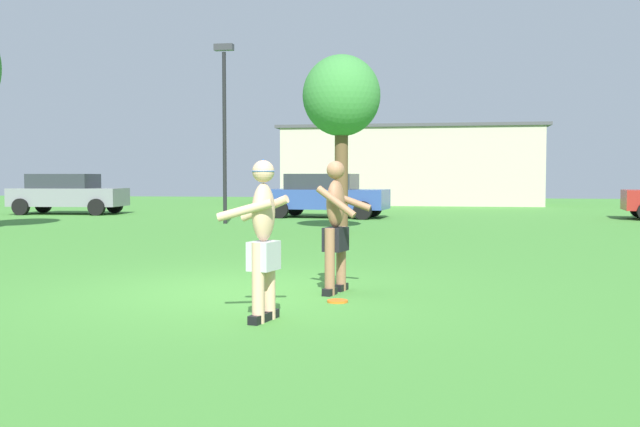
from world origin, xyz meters
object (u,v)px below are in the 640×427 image
Objects in this scene: player_with_cap at (263,233)px; car_blue_mid_lot at (326,195)px; car_gray_far_end at (67,193)px; player_in_black at (336,224)px; tree_left_field at (341,99)px; lamp_post at (224,114)px; frisbee at (337,301)px.

player_with_cap is 18.36m from car_blue_mid_lot.
car_blue_mid_lot is at bearing -2.97° from car_gray_far_end.
player_in_black is 9.92m from tree_left_field.
car_blue_mid_lot is 5.30m from lamp_post.
player_in_black reaches higher than player_with_cap.
tree_left_field reaches higher than player_with_cap.
lamp_post reaches higher than player_in_black.
car_gray_far_end is 14.28m from tree_left_field.
player_in_black is 21.41m from car_gray_far_end.
player_with_cap is at bearing -104.49° from player_in_black.
player_in_black is 13.88m from lamp_post.
lamp_post reaches higher than frisbee.
player_with_cap is at bearing -86.09° from tree_left_field.
frisbee is at bearing -80.09° from player_in_black.
player_in_black is 0.30× the size of lamp_post.
car_blue_mid_lot is 7.51m from tree_left_field.
car_blue_mid_lot is 0.80× the size of lamp_post.
player_with_cap is 15.44m from lamp_post.
player_with_cap is 1.95m from player_in_black.
car_blue_mid_lot is at bearing 99.70° from player_in_black.
tree_left_field reaches higher than car_gray_far_end.
frisbee is 0.06× the size of car_gray_far_end.
frisbee is (0.60, 1.22, -0.91)m from player_with_cap.
player_with_cap is 0.36× the size of tree_left_field.
lamp_post reaches higher than car_gray_far_end.
player_with_cap is 11.69m from tree_left_field.
lamp_post is 5.13m from tree_left_field.
player_in_black is at bearing -51.98° from car_gray_far_end.
car_blue_mid_lot is 0.96× the size of tree_left_field.
car_blue_mid_lot reaches higher than frisbee.
car_blue_mid_lot is at bearing 97.20° from player_with_cap.
car_gray_far_end is (-13.19, 16.86, -0.07)m from player_in_black.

